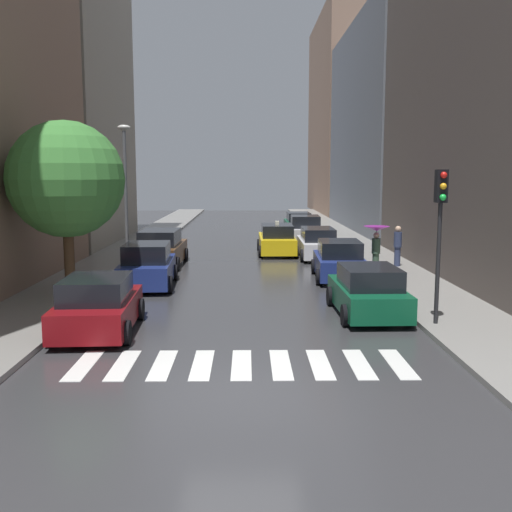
% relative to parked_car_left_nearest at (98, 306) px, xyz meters
% --- Properties ---
extents(ground_plane, '(28.00, 72.00, 0.04)m').
position_rel_parked_car_left_nearest_xyz_m(ground_plane, '(3.96, 19.32, -0.76)').
color(ground_plane, '#323235').
extents(sidewalk_left, '(3.00, 72.00, 0.15)m').
position_rel_parked_car_left_nearest_xyz_m(sidewalk_left, '(-2.54, 19.32, -0.66)').
color(sidewalk_left, gray).
rests_on(sidewalk_left, ground).
extents(sidewalk_right, '(3.00, 72.00, 0.15)m').
position_rel_parked_car_left_nearest_xyz_m(sidewalk_right, '(10.46, 19.32, -0.66)').
color(sidewalk_right, gray).
rests_on(sidewalk_right, ground).
extents(crosswalk_stripes, '(7.65, 2.20, 0.01)m').
position_rel_parked_car_left_nearest_xyz_m(crosswalk_stripes, '(3.96, -2.87, -0.73)').
color(crosswalk_stripes, silver).
rests_on(crosswalk_stripes, ground).
extents(building_left_mid, '(6.00, 13.24, 22.34)m').
position_rel_parked_car_left_nearest_xyz_m(building_left_mid, '(-7.04, 21.54, 10.43)').
color(building_left_mid, '#9E9384').
rests_on(building_left_mid, ground).
extents(building_right_mid, '(6.00, 21.67, 15.58)m').
position_rel_parked_car_left_nearest_xyz_m(building_right_mid, '(14.96, 30.11, 7.05)').
color(building_right_mid, slate).
rests_on(building_right_mid, ground).
extents(building_right_far, '(6.00, 20.32, 21.39)m').
position_rel_parked_car_left_nearest_xyz_m(building_right_far, '(14.96, 51.78, 9.96)').
color(building_right_far, '#8C6B56').
rests_on(building_right_far, ground).
extents(parked_car_left_nearest, '(2.26, 4.16, 1.57)m').
position_rel_parked_car_left_nearest_xyz_m(parked_car_left_nearest, '(0.00, 0.00, 0.00)').
color(parked_car_left_nearest, maroon).
rests_on(parked_car_left_nearest, ground).
extents(parked_car_left_second, '(2.24, 4.27, 1.71)m').
position_rel_parked_car_left_nearest_xyz_m(parked_car_left_second, '(0.25, 6.71, 0.06)').
color(parked_car_left_second, navy).
rests_on(parked_car_left_second, ground).
extents(parked_car_left_third, '(2.20, 4.83, 1.73)m').
position_rel_parked_car_left_nearest_xyz_m(parked_car_left_third, '(0.01, 11.99, 0.07)').
color(parked_car_left_third, brown).
rests_on(parked_car_left_third, ground).
extents(parked_car_right_nearest, '(2.13, 4.16, 1.55)m').
position_rel_parked_car_left_nearest_xyz_m(parked_car_right_nearest, '(7.81, 1.89, -0.01)').
color(parked_car_right_nearest, '#0C4C2D').
rests_on(parked_car_right_nearest, ground).
extents(parked_car_right_second, '(2.21, 4.11, 1.63)m').
position_rel_parked_car_left_nearest_xyz_m(parked_car_right_second, '(7.88, 8.21, 0.02)').
color(parked_car_right_second, navy).
rests_on(parked_car_right_second, ground).
extents(parked_car_right_third, '(2.03, 4.81, 1.58)m').
position_rel_parked_car_left_nearest_xyz_m(parked_car_right_third, '(7.73, 14.64, 0.00)').
color(parked_car_right_third, silver).
rests_on(parked_car_right_third, ground).
extents(parked_car_right_fourth, '(2.24, 4.20, 1.78)m').
position_rel_parked_car_left_nearest_xyz_m(parked_car_right_fourth, '(7.68, 20.78, 0.09)').
color(parked_car_right_fourth, silver).
rests_on(parked_car_right_fourth, ground).
extents(parked_car_right_fifth, '(2.04, 4.65, 1.58)m').
position_rel_parked_car_left_nearest_xyz_m(parked_car_right_fifth, '(7.79, 27.08, 0.00)').
color(parked_car_right_fifth, '#0C4C2D').
rests_on(parked_car_right_fifth, ground).
extents(taxi_midroad, '(2.10, 4.68, 1.81)m').
position_rel_parked_car_left_nearest_xyz_m(taxi_midroad, '(5.70, 16.20, 0.03)').
color(taxi_midroad, yellow).
rests_on(taxi_midroad, ground).
extents(pedestrian_foreground, '(0.36, 0.36, 1.84)m').
position_rel_parked_car_left_nearest_xyz_m(pedestrian_foreground, '(10.95, 10.84, 0.39)').
color(pedestrian_foreground, navy).
rests_on(pedestrian_foreground, sidewalk_right).
extents(pedestrian_near_tree, '(1.11, 1.11, 1.98)m').
position_rel_parked_car_left_nearest_xyz_m(pedestrian_near_tree, '(9.58, 9.06, 0.90)').
color(pedestrian_near_tree, '#38513D').
rests_on(pedestrian_near_tree, sidewalk_right).
extents(street_tree_left, '(3.97, 3.97, 5.99)m').
position_rel_parked_car_left_nearest_xyz_m(street_tree_left, '(-2.07, 4.48, 3.40)').
color(street_tree_left, '#513823').
rests_on(street_tree_left, sidewalk_left).
extents(traffic_light_right_corner, '(0.30, 0.42, 4.30)m').
position_rel_parked_car_left_nearest_xyz_m(traffic_light_right_corner, '(9.41, 0.27, 2.55)').
color(traffic_light_right_corner, black).
rests_on(traffic_light_right_corner, sidewalk_right).
extents(lamp_post_left, '(0.60, 0.28, 6.43)m').
position_rel_parked_car_left_nearest_xyz_m(lamp_post_left, '(-1.59, 12.06, 3.15)').
color(lamp_post_left, '#595B60').
rests_on(lamp_post_left, sidewalk_left).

